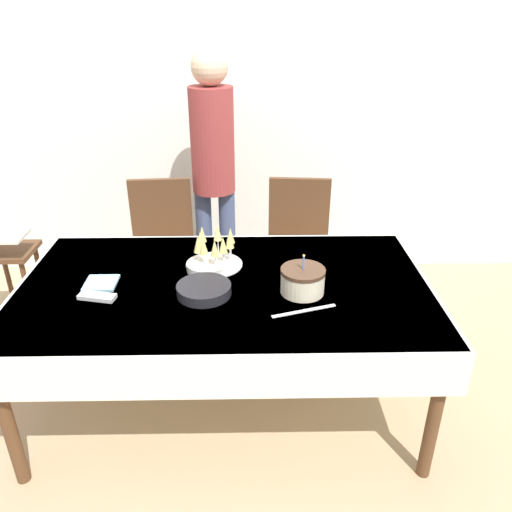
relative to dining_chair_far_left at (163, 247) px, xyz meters
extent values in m
plane|color=tan|center=(0.44, -0.88, -0.52)|extent=(12.00, 12.00, 0.00)
cube|color=silver|center=(0.44, 0.75, 0.83)|extent=(8.00, 0.05, 2.70)
cube|color=silver|center=(0.44, -0.88, 0.21)|extent=(1.95, 1.09, 0.03)
cube|color=silver|center=(0.44, -0.88, 0.12)|extent=(1.98, 1.12, 0.21)
cylinder|color=#51331E|center=(-0.47, -1.36, -0.16)|extent=(0.06, 0.06, 0.71)
cylinder|color=#51331E|center=(1.36, -1.36, -0.16)|extent=(0.06, 0.06, 0.71)
cylinder|color=#51331E|center=(-0.47, -0.39, -0.16)|extent=(0.06, 0.06, 0.71)
cylinder|color=#51331E|center=(1.36, -0.39, -0.16)|extent=(0.06, 0.06, 0.71)
cube|color=#51331E|center=(0.01, -0.08, -0.09)|extent=(0.45, 0.45, 0.04)
cube|color=#51331E|center=(-0.01, 0.11, 0.18)|extent=(0.40, 0.07, 0.50)
cylinder|color=#51331E|center=(0.20, -0.25, -0.31)|extent=(0.04, 0.04, 0.41)
cylinder|color=#51331E|center=(-0.16, -0.28, -0.31)|extent=(0.04, 0.04, 0.41)
cylinder|color=#51331E|center=(0.17, 0.11, -0.31)|extent=(0.04, 0.04, 0.41)
cylinder|color=#51331E|center=(-0.19, 0.08, -0.31)|extent=(0.04, 0.04, 0.41)
cube|color=#51331E|center=(0.88, -0.08, -0.09)|extent=(0.46, 0.46, 0.04)
cube|color=#51331E|center=(0.90, 0.11, 0.18)|extent=(0.40, 0.07, 0.50)
cylinder|color=#51331E|center=(1.05, -0.28, -0.31)|extent=(0.04, 0.04, 0.41)
cylinder|color=#51331E|center=(0.69, -0.25, -0.31)|extent=(0.04, 0.04, 0.41)
cylinder|color=#51331E|center=(1.08, 0.08, -0.31)|extent=(0.04, 0.04, 0.41)
cylinder|color=#51331E|center=(0.72, 0.11, -0.31)|extent=(0.04, 0.04, 0.41)
cylinder|color=beige|center=(0.81, -0.96, 0.27)|extent=(0.20, 0.20, 0.10)
cylinder|color=#4C3323|center=(0.81, -0.96, 0.33)|extent=(0.21, 0.21, 0.02)
cylinder|color=#3F72D8|center=(0.81, -0.96, 0.37)|extent=(0.01, 0.01, 0.06)
sphere|color=#F9CC4C|center=(0.81, -0.96, 0.41)|extent=(0.01, 0.01, 0.01)
cylinder|color=silver|center=(0.39, -0.69, 0.23)|extent=(0.29, 0.29, 0.01)
cylinder|color=silver|center=(0.47, -0.68, 0.23)|extent=(0.05, 0.05, 0.00)
cylinder|color=silver|center=(0.47, -0.68, 0.27)|extent=(0.01, 0.01, 0.08)
cone|color=#E0CC72|center=(0.47, -0.68, 0.36)|extent=(0.04, 0.04, 0.08)
cylinder|color=silver|center=(0.47, -0.62, 0.23)|extent=(0.05, 0.05, 0.00)
cylinder|color=silver|center=(0.47, -0.62, 0.27)|extent=(0.01, 0.01, 0.08)
cone|color=#E0CC72|center=(0.47, -0.62, 0.36)|extent=(0.04, 0.04, 0.08)
cylinder|color=silver|center=(0.40, -0.58, 0.23)|extent=(0.05, 0.05, 0.00)
cylinder|color=silver|center=(0.40, -0.58, 0.27)|extent=(0.01, 0.01, 0.08)
cone|color=#E0CC72|center=(0.40, -0.58, 0.36)|extent=(0.04, 0.04, 0.08)
cylinder|color=silver|center=(0.32, -0.60, 0.23)|extent=(0.05, 0.05, 0.00)
cylinder|color=silver|center=(0.32, -0.60, 0.27)|extent=(0.01, 0.01, 0.08)
cone|color=#E0CC72|center=(0.32, -0.60, 0.36)|extent=(0.04, 0.04, 0.08)
cylinder|color=silver|center=(0.32, -0.67, 0.23)|extent=(0.05, 0.05, 0.00)
cylinder|color=silver|center=(0.32, -0.67, 0.27)|extent=(0.01, 0.01, 0.08)
cone|color=#E0CC72|center=(0.32, -0.67, 0.36)|extent=(0.04, 0.04, 0.08)
cylinder|color=silver|center=(0.31, -0.72, 0.23)|extent=(0.05, 0.05, 0.00)
cylinder|color=silver|center=(0.31, -0.72, 0.27)|extent=(0.01, 0.01, 0.08)
cone|color=#E0CC72|center=(0.31, -0.72, 0.36)|extent=(0.04, 0.04, 0.08)
cylinder|color=silver|center=(0.34, -0.74, 0.23)|extent=(0.05, 0.05, 0.00)
cylinder|color=silver|center=(0.34, -0.74, 0.27)|extent=(0.01, 0.01, 0.08)
cone|color=#E0CC72|center=(0.34, -0.74, 0.36)|extent=(0.04, 0.04, 0.08)
cylinder|color=silver|center=(0.40, -0.77, 0.23)|extent=(0.05, 0.05, 0.00)
cylinder|color=silver|center=(0.40, -0.77, 0.27)|extent=(0.01, 0.01, 0.08)
cone|color=#E0CC72|center=(0.40, -0.77, 0.36)|extent=(0.04, 0.04, 0.08)
cylinder|color=silver|center=(0.44, -0.73, 0.23)|extent=(0.05, 0.05, 0.00)
cylinder|color=silver|center=(0.44, -0.73, 0.27)|extent=(0.01, 0.01, 0.08)
cone|color=#E0CC72|center=(0.44, -0.73, 0.36)|extent=(0.04, 0.04, 0.08)
cylinder|color=black|center=(0.36, -0.98, 0.23)|extent=(0.25, 0.25, 0.01)
cylinder|color=black|center=(0.36, -0.98, 0.23)|extent=(0.25, 0.25, 0.01)
cylinder|color=black|center=(0.36, -0.98, 0.24)|extent=(0.25, 0.25, 0.01)
cylinder|color=black|center=(0.36, -0.98, 0.25)|extent=(0.25, 0.25, 0.01)
cylinder|color=black|center=(0.36, -0.98, 0.25)|extent=(0.25, 0.25, 0.01)
cylinder|color=black|center=(0.36, -0.98, 0.26)|extent=(0.25, 0.25, 0.01)
cylinder|color=black|center=(0.36, -0.98, 0.27)|extent=(0.25, 0.25, 0.01)
cylinder|color=silver|center=(0.35, -0.74, 0.23)|extent=(0.21, 0.21, 0.01)
cylinder|color=silver|center=(0.35, -0.74, 0.23)|extent=(0.21, 0.21, 0.01)
cylinder|color=silver|center=(0.35, -0.74, 0.24)|extent=(0.21, 0.21, 0.01)
cylinder|color=silver|center=(0.35, -0.74, 0.25)|extent=(0.21, 0.21, 0.01)
cylinder|color=silver|center=(0.35, -0.74, 0.25)|extent=(0.21, 0.21, 0.01)
cylinder|color=silver|center=(0.35, -0.74, 0.26)|extent=(0.21, 0.21, 0.01)
cube|color=silver|center=(0.80, -1.13, 0.22)|extent=(0.29, 0.11, 0.00)
cube|color=silver|center=(-0.13, -1.01, 0.23)|extent=(0.18, 0.10, 0.02)
cube|color=#8CC6E0|center=(-0.15, -0.87, 0.23)|extent=(0.15, 0.15, 0.01)
cylinder|color=#3F4C72|center=(0.26, 0.20, -0.10)|extent=(0.11, 0.11, 0.84)
cylinder|color=#3F4C72|center=(0.42, 0.20, -0.10)|extent=(0.11, 0.11, 0.84)
cylinder|color=maroon|center=(0.34, 0.20, 0.65)|extent=(0.28, 0.28, 0.66)
sphere|color=#D8B293|center=(0.34, 0.20, 1.09)|extent=(0.23, 0.23, 0.23)
cube|color=#51331E|center=(-0.94, -0.12, 0.03)|extent=(0.30, 0.30, 0.03)
cylinder|color=#51331E|center=(-0.83, -0.23, -0.25)|extent=(0.03, 0.03, 0.54)
cylinder|color=#51331E|center=(-1.05, -0.01, -0.25)|extent=(0.03, 0.03, 0.54)
cylinder|color=#51331E|center=(-0.83, -0.01, -0.25)|extent=(0.03, 0.03, 0.54)
camera|label=1|loc=(0.56, -2.96, 1.41)|focal=35.00mm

